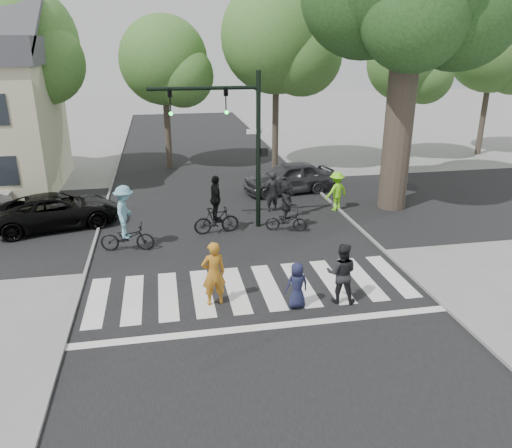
{
  "coord_description": "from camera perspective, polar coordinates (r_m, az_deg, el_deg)",
  "views": [
    {
      "loc": [
        -2.4,
        -12.18,
        6.99
      ],
      "look_at": [
        0.5,
        3.0,
        1.3
      ],
      "focal_mm": 35.0,
      "sensor_mm": 36.0,
      "label": 1
    }
  ],
  "objects": [
    {
      "name": "ground",
      "position": [
        14.25,
        0.29,
        -9.17
      ],
      "size": [
        120.0,
        120.0,
        0.0
      ],
      "primitive_type": "plane",
      "color": "gray",
      "rests_on": "ground"
    },
    {
      "name": "road_stem",
      "position": [
        18.7,
        -2.65,
        -1.74
      ],
      "size": [
        10.0,
        70.0,
        0.01
      ],
      "primitive_type": "cube",
      "color": "black",
      "rests_on": "ground"
    },
    {
      "name": "road_cross",
      "position": [
        21.49,
        -3.81,
        1.2
      ],
      "size": [
        70.0,
        10.0,
        0.01
      ],
      "primitive_type": "cube",
      "color": "black",
      "rests_on": "ground"
    },
    {
      "name": "curb_left",
      "position": [
        18.72,
        -18.15,
        -2.61
      ],
      "size": [
        0.1,
        70.0,
        0.1
      ],
      "primitive_type": "cube",
      "color": "gray",
      "rests_on": "ground"
    },
    {
      "name": "curb_right",
      "position": [
        19.97,
        11.83,
        -0.57
      ],
      "size": [
        0.1,
        70.0,
        0.1
      ],
      "primitive_type": "cube",
      "color": "gray",
      "rests_on": "ground"
    },
    {
      "name": "crosswalk",
      "position": [
        14.81,
        -0.21,
        -7.91
      ],
      "size": [
        10.0,
        3.85,
        0.01
      ],
      "color": "silver",
      "rests_on": "ground"
    },
    {
      "name": "traffic_signal",
      "position": [
        18.84,
        -2.3,
        10.76
      ],
      "size": [
        4.45,
        0.29,
        6.0
      ],
      "color": "black",
      "rests_on": "ground"
    },
    {
      "name": "bg_tree_1",
      "position": [
        28.37,
        -24.91,
        17.78
      ],
      "size": [
        6.09,
        5.8,
        9.8
      ],
      "color": "brown",
      "rests_on": "ground"
    },
    {
      "name": "bg_tree_2",
      "position": [
        28.83,
        -9.98,
        17.52
      ],
      "size": [
        5.04,
        4.8,
        8.4
      ],
      "color": "brown",
      "rests_on": "ground"
    },
    {
      "name": "bg_tree_3",
      "position": [
        28.26,
        3.11,
        20.09
      ],
      "size": [
        6.3,
        6.0,
        10.2
      ],
      "color": "brown",
      "rests_on": "ground"
    },
    {
      "name": "bg_tree_4",
      "position": [
        31.89,
        17.29,
        16.92
      ],
      "size": [
        4.83,
        4.6,
        8.15
      ],
      "color": "brown",
      "rests_on": "ground"
    },
    {
      "name": "bg_tree_5",
      "position": [
        35.52,
        26.05,
        17.28
      ],
      "size": [
        5.67,
        5.4,
        9.3
      ],
      "color": "brown",
      "rests_on": "ground"
    },
    {
      "name": "pedestrian_woman",
      "position": [
        13.9,
        -4.86,
        -5.67
      ],
      "size": [
        0.75,
        0.55,
        1.88
      ],
      "primitive_type": "imported",
      "rotation": [
        0.0,
        0.0,
        3.3
      ],
      "color": "#B8741F",
      "rests_on": "ground"
    },
    {
      "name": "pedestrian_child",
      "position": [
        13.86,
        4.7,
        -7.01
      ],
      "size": [
        0.71,
        0.51,
        1.34
      ],
      "primitive_type": "imported",
      "rotation": [
        0.0,
        0.0,
        3.28
      ],
      "color": "#1D203D",
      "rests_on": "ground"
    },
    {
      "name": "pedestrian_adult",
      "position": [
        14.21,
        9.75,
        -5.56
      ],
      "size": [
        1.03,
        0.92,
        1.77
      ],
      "primitive_type": "imported",
      "rotation": [
        0.0,
        0.0,
        2.8
      ],
      "color": "black",
      "rests_on": "ground"
    },
    {
      "name": "cyclist_left",
      "position": [
        17.94,
        -14.65,
        0.12
      ],
      "size": [
        1.94,
        1.29,
        2.38
      ],
      "color": "black",
      "rests_on": "ground"
    },
    {
      "name": "cyclist_mid",
      "position": [
        19.03,
        -4.58,
        1.6
      ],
      "size": [
        1.79,
        1.1,
        2.28
      ],
      "color": "black",
      "rests_on": "ground"
    },
    {
      "name": "cyclist_right",
      "position": [
        19.24,
        3.51,
        1.74
      ],
      "size": [
        1.69,
        1.57,
        2.03
      ],
      "color": "black",
      "rests_on": "ground"
    },
    {
      "name": "car_suv",
      "position": [
        21.27,
        -21.78,
        1.44
      ],
      "size": [
        5.22,
        3.37,
        1.34
      ],
      "primitive_type": "imported",
      "rotation": [
        0.0,
        0.0,
        1.83
      ],
      "color": "black",
      "rests_on": "ground"
    },
    {
      "name": "car_grey",
      "position": [
        24.38,
        3.75,
        5.35
      ],
      "size": [
        4.68,
        2.52,
        1.51
      ],
      "primitive_type": "imported",
      "rotation": [
        0.0,
        0.0,
        -1.4
      ],
      "color": "#36373B",
      "rests_on": "ground"
    },
    {
      "name": "bystander_hivis",
      "position": [
        21.95,
        9.17,
        3.73
      ],
      "size": [
        1.27,
        1.0,
        1.72
      ],
      "primitive_type": "imported",
      "rotation": [
        0.0,
        0.0,
        3.52
      ],
      "color": "#84F51C",
      "rests_on": "ground"
    },
    {
      "name": "bystander_dark",
      "position": [
        21.55,
        1.82,
        3.71
      ],
      "size": [
        0.72,
        0.56,
        1.75
      ],
      "primitive_type": "imported",
      "rotation": [
        0.0,
        0.0,
        3.38
      ],
      "color": "black",
      "rests_on": "ground"
    }
  ]
}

